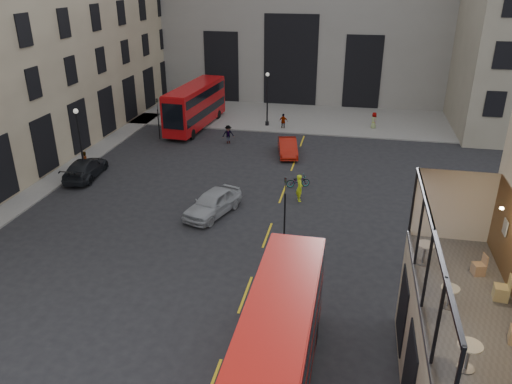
% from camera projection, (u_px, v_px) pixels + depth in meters
% --- Properties ---
extents(host_frontage, '(3.00, 11.00, 4.50)m').
position_uv_depth(host_frontage, '(458.00, 375.00, 16.30)').
color(host_frontage, '#C3B492').
rests_on(host_frontage, ground).
extents(cafe_floor, '(3.00, 10.00, 0.10)m').
position_uv_depth(cafe_floor, '(471.00, 318.00, 15.36)').
color(cafe_floor, slate).
rests_on(cafe_floor, host_frontage).
extents(gateway, '(35.00, 10.60, 18.00)m').
position_uv_depth(gateway, '(297.00, 16.00, 58.39)').
color(gateway, gray).
rests_on(gateway, ground).
extents(pavement_far, '(40.00, 12.00, 0.12)m').
position_uv_depth(pavement_far, '(274.00, 115.00, 53.44)').
color(pavement_far, slate).
rests_on(pavement_far, ground).
extents(traffic_light_near, '(0.16, 0.20, 3.80)m').
position_uv_depth(traffic_light_near, '(285.00, 199.00, 28.31)').
color(traffic_light_near, black).
rests_on(traffic_light_near, ground).
extents(traffic_light_far, '(0.16, 0.20, 3.80)m').
position_uv_depth(traffic_light_far, '(158.00, 114.00, 45.16)').
color(traffic_light_far, black).
rests_on(traffic_light_far, ground).
extents(street_lamp_a, '(0.36, 0.36, 5.33)m').
position_uv_depth(street_lamp_a, '(81.00, 148.00, 36.58)').
color(street_lamp_a, black).
rests_on(street_lamp_a, ground).
extents(street_lamp_b, '(0.36, 0.36, 5.33)m').
position_uv_depth(street_lamp_b, '(267.00, 103.00, 48.91)').
color(street_lamp_b, black).
rests_on(street_lamp_b, ground).
extents(bus_near, '(2.44, 10.24, 4.08)m').
position_uv_depth(bus_near, '(277.00, 349.00, 17.36)').
color(bus_near, '#AF120C').
rests_on(bus_near, ground).
extents(bus_far, '(3.20, 10.66, 4.19)m').
position_uv_depth(bus_far, '(196.00, 104.00, 48.64)').
color(bus_far, '#A40B0D').
rests_on(bus_far, ground).
extents(car_a, '(3.29, 5.06, 1.60)m').
position_uv_depth(car_a, '(213.00, 203.00, 31.70)').
color(car_a, '#979A9F').
rests_on(car_a, ground).
extents(car_b, '(2.33, 4.41, 1.38)m').
position_uv_depth(car_b, '(288.00, 147.00, 41.90)').
color(car_b, '#9C1509').
rests_on(car_b, ground).
extents(car_c, '(2.54, 5.17, 1.45)m').
position_uv_depth(car_c, '(85.00, 168.00, 37.38)').
color(car_c, black).
rests_on(car_c, ground).
extents(bicycle, '(1.80, 1.17, 0.90)m').
position_uv_depth(bicycle, '(298.00, 181.00, 35.84)').
color(bicycle, gray).
rests_on(bicycle, ground).
extents(cyclist, '(0.63, 0.79, 1.88)m').
position_uv_depth(cyclist, '(300.00, 188.00, 33.52)').
color(cyclist, '#C1DB17').
rests_on(cyclist, ground).
extents(pedestrian_a, '(1.04, 0.91, 1.81)m').
position_uv_depth(pedestrian_a, '(210.00, 111.00, 51.96)').
color(pedestrian_a, gray).
rests_on(pedestrian_a, ground).
extents(pedestrian_b, '(1.22, 0.98, 1.65)m').
position_uv_depth(pedestrian_b, '(228.00, 134.00, 44.75)').
color(pedestrian_b, gray).
rests_on(pedestrian_b, ground).
extents(pedestrian_c, '(0.91, 0.38, 1.55)m').
position_uv_depth(pedestrian_c, '(283.00, 122.00, 48.69)').
color(pedestrian_c, gray).
rests_on(pedestrian_c, ground).
extents(pedestrian_d, '(0.75, 0.93, 1.66)m').
position_uv_depth(pedestrian_d, '(374.00, 121.00, 48.75)').
color(pedestrian_d, gray).
rests_on(pedestrian_d, ground).
extents(pedestrian_e, '(0.60, 0.76, 1.86)m').
position_uv_depth(pedestrian_e, '(85.00, 163.00, 37.82)').
color(pedestrian_e, gray).
rests_on(pedestrian_e, ground).
extents(cafe_table_near, '(0.65, 0.65, 0.82)m').
position_uv_depth(cafe_table_near, '(469.00, 353.00, 13.14)').
color(cafe_table_near, white).
rests_on(cafe_table_near, cafe_floor).
extents(cafe_table_mid, '(0.58, 0.58, 0.72)m').
position_uv_depth(cafe_table_mid, '(450.00, 294.00, 15.63)').
color(cafe_table_mid, white).
rests_on(cafe_table_mid, cafe_floor).
extents(cafe_table_far, '(0.65, 0.65, 0.82)m').
position_uv_depth(cafe_table_far, '(425.00, 250.00, 17.92)').
color(cafe_table_far, beige).
rests_on(cafe_table_far, cafe_floor).
extents(cafe_chair_c, '(0.49, 0.49, 0.90)m').
position_uv_depth(cafe_chair_c, '(501.00, 292.00, 16.07)').
color(cafe_chair_c, tan).
rests_on(cafe_chair_c, cafe_floor).
extents(cafe_chair_d, '(0.47, 0.47, 0.78)m').
position_uv_depth(cafe_chair_d, '(479.00, 268.00, 17.40)').
color(cafe_chair_d, tan).
rests_on(cafe_chair_d, cafe_floor).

